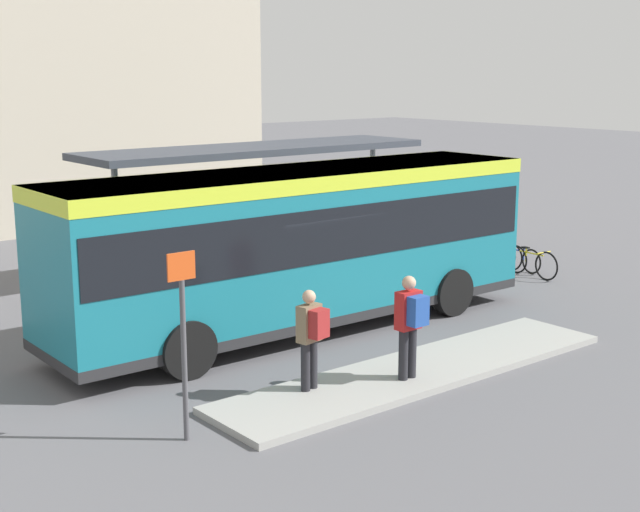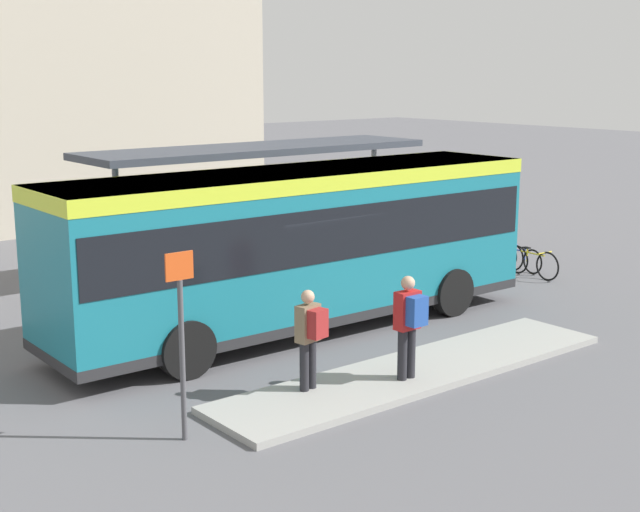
{
  "view_description": "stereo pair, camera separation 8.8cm",
  "coord_description": "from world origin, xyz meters",
  "views": [
    {
      "loc": [
        -10.87,
        -14.09,
        5.3
      ],
      "look_at": [
        0.53,
        0.0,
        1.5
      ],
      "focal_mm": 50.0,
      "sensor_mm": 36.0,
      "label": 1
    },
    {
      "loc": [
        -10.8,
        -14.14,
        5.3
      ],
      "look_at": [
        0.53,
        0.0,
        1.5
      ],
      "focal_mm": 50.0,
      "sensor_mm": 36.0,
      "label": 2
    }
  ],
  "objects": [
    {
      "name": "potted_planter_far_side",
      "position": [
        3.56,
        3.0,
        0.7
      ],
      "size": [
        1.01,
        1.01,
        1.37
      ],
      "color": "slate",
      "rests_on": "ground_plane"
    },
    {
      "name": "pedestrian_waiting",
      "position": [
        -0.59,
        -3.81,
        1.15
      ],
      "size": [
        0.44,
        0.46,
        1.8
      ],
      "rotation": [
        0.0,
        0.0,
        1.58
      ],
      "color": "#232328",
      "rests_on": "curb_island"
    },
    {
      "name": "bicycle_red",
      "position": [
        7.8,
        1.37,
        0.39
      ],
      "size": [
        0.48,
        1.8,
        0.78
      ],
      "rotation": [
        0.0,
        0.0,
        1.62
      ],
      "color": "black",
      "rests_on": "ground_plane"
    },
    {
      "name": "station_shelter",
      "position": [
        2.81,
        5.48,
        3.17
      ],
      "size": [
        9.8,
        2.55,
        3.31
      ],
      "color": "#383D47",
      "rests_on": "ground_plane"
    },
    {
      "name": "city_bus",
      "position": [
        0.01,
        -0.0,
        1.94
      ],
      "size": [
        10.76,
        2.7,
        3.33
      ],
      "rotation": [
        0.0,
        0.0,
        -0.01
      ],
      "color": "#197284",
      "rests_on": "ground_plane"
    },
    {
      "name": "bicycle_yellow",
      "position": [
        7.68,
        0.06,
        0.38
      ],
      "size": [
        0.48,
        1.78,
        0.77
      ],
      "rotation": [
        0.0,
        0.0,
        -1.64
      ],
      "color": "black",
      "rests_on": "ground_plane"
    },
    {
      "name": "platform_sign",
      "position": [
        -4.72,
        -3.4,
        1.56
      ],
      "size": [
        0.44,
        0.08,
        2.8
      ],
      "color": "#4C4C51",
      "rests_on": "ground_plane"
    },
    {
      "name": "bicycle_blue",
      "position": [
        8.0,
        0.72,
        0.34
      ],
      "size": [
        0.48,
        1.57,
        0.68
      ],
      "rotation": [
        0.0,
        0.0,
        1.48
      ],
      "color": "black",
      "rests_on": "ground_plane"
    },
    {
      "name": "ground_plane",
      "position": [
        0.0,
        0.0,
        0.0
      ],
      "size": [
        120.0,
        120.0,
        0.0
      ],
      "primitive_type": "plane",
      "color": "#5B5B60"
    },
    {
      "name": "potted_planter_near_shelter",
      "position": [
        0.07,
        2.85,
        0.71
      ],
      "size": [
        0.84,
        0.84,
        1.35
      ],
      "color": "slate",
      "rests_on": "ground_plane"
    },
    {
      "name": "pedestrian_companion",
      "position": [
        -2.21,
        -3.17,
        1.09
      ],
      "size": [
        0.45,
        0.49,
        1.69
      ],
      "rotation": [
        0.0,
        0.0,
        1.76
      ],
      "color": "#232328",
      "rests_on": "curb_island"
    },
    {
      "name": "curb_island",
      "position": [
        -0.04,
        -3.5,
        0.06
      ],
      "size": [
        8.2,
        1.8,
        0.12
      ],
      "color": "#9E9E99",
      "rests_on": "ground_plane"
    }
  ]
}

